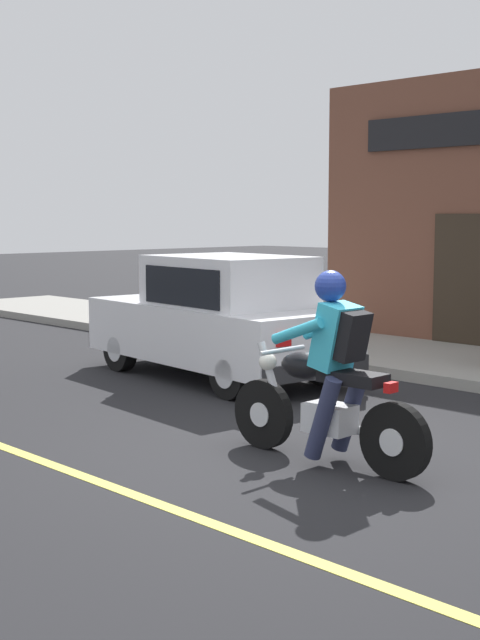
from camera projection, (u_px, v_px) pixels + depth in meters
name	position (u px, v px, depth m)	size (l,w,h in m)	color
ground_plane	(319.00, 457.00, 7.66)	(80.00, 80.00, 0.00)	black
sidewalk_curb	(377.00, 353.00, 13.06)	(2.60, 22.00, 0.14)	gray
motorcycle_with_rider	(328.00, 384.00, 7.38)	(0.56, 2.02, 1.62)	black
car_hatchback	(220.00, 319.00, 11.31)	(1.98, 3.91, 1.57)	black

